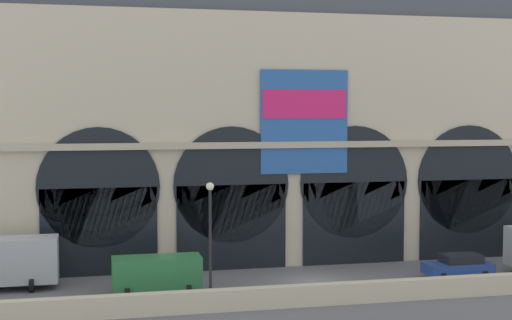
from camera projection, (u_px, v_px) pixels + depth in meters
ground_plane at (315, 283)px, 45.83m from camera, size 200.00×200.00×0.00m
quay_parapet_wall at (343, 293)px, 40.78m from camera, size 90.00×0.70×1.17m
station_building at (285, 121)px, 52.60m from camera, size 45.69×5.71×20.57m
van_midwest at (157, 273)px, 42.99m from camera, size 5.20×2.48×2.20m
car_mideast at (459, 266)px, 47.02m from camera, size 4.40×2.22×1.55m
street_lamp_quayside at (210, 228)px, 39.69m from camera, size 0.44×0.44×6.90m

